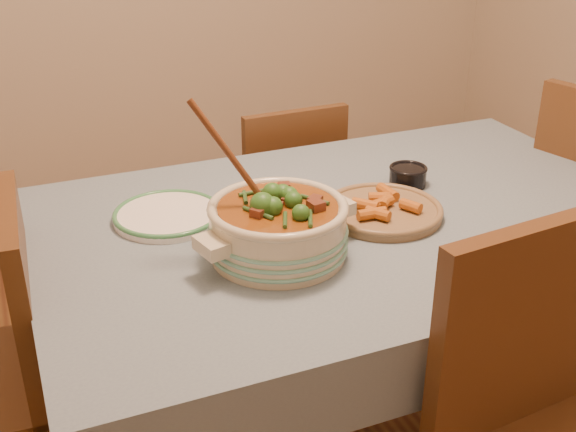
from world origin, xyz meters
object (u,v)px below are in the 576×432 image
Objects in this scene: white_plate at (168,215)px; fried_plate at (383,208)px; chair_far at (285,196)px; condiment_bowl at (408,175)px; stew_casserole at (278,224)px; dining_table at (354,247)px.

fried_plate reaches higher than white_plate.
white_plate is 0.41× the size of chair_far.
stew_casserole is at bearing -154.31° from condiment_bowl.
condiment_bowl is at bearing 28.55° from dining_table.
stew_casserole is 1.17× the size of fried_plate.
dining_table is 4.64× the size of fried_plate.
stew_casserole is at bearing -156.94° from dining_table.
chair_far is at bearing 66.76° from stew_casserole.
dining_table is at bearing 161.72° from fried_plate.
white_plate is 0.70m from condiment_bowl.
chair_far reaches higher than fried_plate.
fried_plate is at bearing -20.52° from white_plate.
dining_table is 2.01× the size of chair_far.
dining_table is 4.96× the size of white_plate.
white_plate is 0.88m from chair_far.
condiment_bowl reaches higher than white_plate.
white_plate is (-0.20, 0.29, -0.07)m from stew_casserole.
condiment_bowl is at bearing 42.12° from fried_plate.
dining_table is at bearing 23.06° from stew_casserole.
white_plate is at bearing 159.48° from fried_plate.
stew_casserole is 1.25× the size of white_plate.
stew_casserole is at bearing -164.78° from fried_plate.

